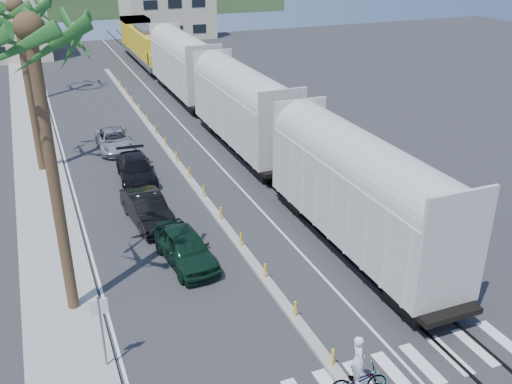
# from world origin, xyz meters

# --- Properties ---
(ground) EXTENTS (140.00, 140.00, 0.00)m
(ground) POSITION_xyz_m (0.00, 0.00, 0.00)
(ground) COLOR #28282B
(ground) RESTS_ON ground
(sidewalk) EXTENTS (3.00, 90.00, 0.15)m
(sidewalk) POSITION_xyz_m (-8.50, 25.00, 0.07)
(sidewalk) COLOR gray
(sidewalk) RESTS_ON ground
(rails) EXTENTS (1.56, 100.00, 0.06)m
(rails) POSITION_xyz_m (5.00, 28.00, 0.03)
(rails) COLOR black
(rails) RESTS_ON ground
(median) EXTENTS (0.45, 60.00, 0.85)m
(median) POSITION_xyz_m (0.00, 19.96, 0.09)
(median) COLOR gray
(median) RESTS_ON ground
(lane_markings) EXTENTS (9.42, 90.00, 0.01)m
(lane_markings) POSITION_xyz_m (-2.15, 25.00, 0.00)
(lane_markings) COLOR silver
(lane_markings) RESTS_ON ground
(freight_train) EXTENTS (3.00, 60.94, 5.85)m
(freight_train) POSITION_xyz_m (5.00, 26.44, 2.91)
(freight_train) COLOR #ABA99C
(freight_train) RESTS_ON ground
(street_sign) EXTENTS (0.60, 0.08, 3.00)m
(street_sign) POSITION_xyz_m (-7.30, 2.00, 1.97)
(street_sign) COLOR slate
(street_sign) RESTS_ON ground
(buildings) EXTENTS (38.00, 27.00, 10.00)m
(buildings) POSITION_xyz_m (-6.41, 71.66, 4.36)
(buildings) COLOR #C2B49A
(buildings) RESTS_ON ground
(car_lead) EXTENTS (2.87, 5.10, 1.60)m
(car_lead) POSITION_xyz_m (-2.81, 7.77, 0.80)
(car_lead) COLOR black
(car_lead) RESTS_ON ground
(car_second) EXTENTS (2.61, 5.11, 1.57)m
(car_second) POSITION_xyz_m (-3.56, 12.39, 0.79)
(car_second) COLOR black
(car_second) RESTS_ON ground
(car_third) EXTENTS (2.64, 5.30, 1.47)m
(car_third) POSITION_xyz_m (-3.01, 18.14, 0.74)
(car_third) COLOR black
(car_third) RESTS_ON ground
(car_rear) EXTENTS (2.39, 5.00, 1.38)m
(car_rear) POSITION_xyz_m (-3.32, 24.25, 0.69)
(car_rear) COLOR #ACAEB1
(car_rear) RESTS_ON ground
(cyclist) EXTENTS (1.41, 2.19, 2.32)m
(cyclist) POSITION_xyz_m (0.22, -2.31, 0.73)
(cyclist) COLOR #9EA0A5
(cyclist) RESTS_ON ground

